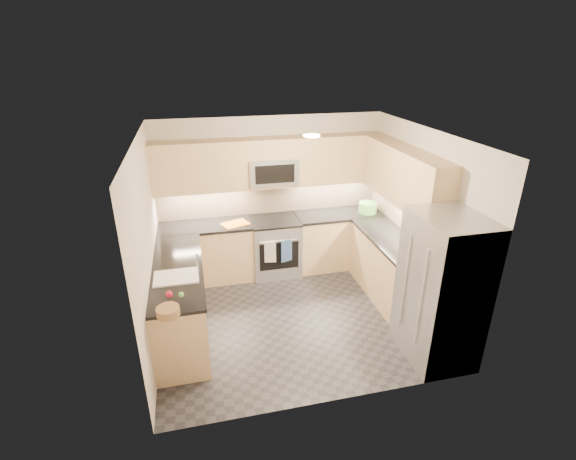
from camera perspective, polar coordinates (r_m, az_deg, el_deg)
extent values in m
cube|color=#232328|center=(5.96, 0.79, -11.51)|extent=(3.60, 3.20, 0.00)
cube|color=beige|center=(4.96, 0.95, 12.80)|extent=(3.60, 3.20, 0.02)
cube|color=beige|center=(6.80, -2.43, 4.90)|extent=(3.60, 0.02, 2.50)
cube|color=beige|center=(4.00, 6.53, -9.67)|extent=(3.60, 0.02, 2.50)
cube|color=beige|center=(5.24, -18.61, -2.32)|extent=(0.02, 3.20, 2.50)
cube|color=beige|center=(6.01, 17.76, 1.15)|extent=(0.02, 3.20, 2.50)
cube|color=#D6B181|center=(6.72, -10.98, -3.15)|extent=(1.42, 0.60, 0.90)
cube|color=#D6B181|center=(7.10, 6.81, -1.36)|extent=(1.42, 0.60, 0.90)
cube|color=#D6B181|center=(6.32, 13.84, -5.27)|extent=(0.60, 1.70, 0.90)
cube|color=#D6B181|center=(5.60, -14.46, -9.42)|extent=(0.60, 2.00, 0.90)
cube|color=black|center=(6.53, -11.30, 0.53)|extent=(1.42, 0.63, 0.04)
cube|color=black|center=(6.92, 7.00, 2.17)|extent=(1.42, 0.63, 0.04)
cube|color=black|center=(6.11, 14.26, -1.41)|extent=(0.63, 1.70, 0.04)
cube|color=black|center=(5.36, -14.97, -5.20)|extent=(0.63, 2.00, 0.04)
cube|color=#D6B181|center=(6.47, -2.22, 9.24)|extent=(3.60, 0.35, 0.75)
cube|color=#D6B181|center=(5.96, 15.67, 7.12)|extent=(0.35, 1.95, 0.75)
cube|color=tan|center=(6.81, -2.42, 4.45)|extent=(3.60, 0.01, 0.51)
cube|color=tan|center=(6.38, 15.68, 2.21)|extent=(0.01, 2.30, 0.51)
cube|color=#A3A5AB|center=(6.81, -1.79, -2.31)|extent=(0.76, 0.65, 0.91)
cube|color=black|center=(6.62, -1.84, 1.27)|extent=(0.76, 0.65, 0.03)
cube|color=black|center=(6.52, -1.20, -3.59)|extent=(0.62, 0.02, 0.45)
cylinder|color=#B2B5BA|center=(6.38, -1.19, -1.52)|extent=(0.60, 0.02, 0.02)
cube|color=gray|center=(6.48, -2.16, 8.12)|extent=(0.76, 0.40, 0.40)
cube|color=black|center=(6.28, -1.79, 7.63)|extent=(0.60, 0.01, 0.28)
cube|color=gray|center=(5.12, 20.24, -7.65)|extent=(0.70, 0.90, 1.80)
cylinder|color=#B2B5BA|center=(4.79, 17.70, -8.90)|extent=(0.02, 0.02, 1.20)
cylinder|color=#B2B5BA|center=(5.05, 15.68, -6.82)|extent=(0.02, 0.02, 1.20)
cube|color=white|center=(5.16, -14.95, -6.91)|extent=(0.52, 0.38, 0.16)
cylinder|color=silver|center=(5.06, -12.24, -4.69)|extent=(0.03, 0.03, 0.28)
cylinder|color=#55A747|center=(6.98, 10.86, 3.03)|extent=(0.34, 0.34, 0.17)
cube|color=#CE6A13|center=(6.47, -7.20, 0.84)|extent=(0.47, 0.40, 0.01)
cylinder|color=#9B7248|center=(4.48, -16.09, -10.64)|extent=(0.28, 0.28, 0.09)
sphere|color=#A4122B|center=(4.61, -15.95, -8.44)|extent=(0.08, 0.08, 0.08)
sphere|color=#53A546|center=(4.57, -14.39, -8.55)|extent=(0.06, 0.06, 0.06)
cube|color=silver|center=(6.41, -2.45, -3.09)|extent=(0.18, 0.04, 0.33)
cube|color=#2E4B7F|center=(6.46, -0.21, -2.86)|extent=(0.19, 0.08, 0.36)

